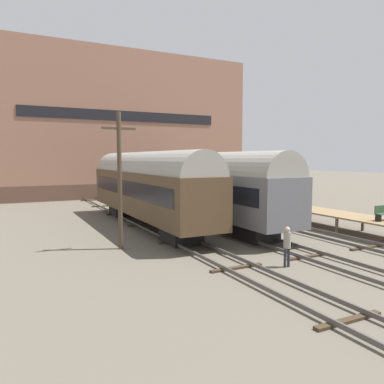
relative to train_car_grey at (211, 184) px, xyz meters
name	(u,v)px	position (x,y,z in m)	size (l,w,h in m)	color
ground_plane	(270,245)	(0.00, -6.78, -3.00)	(200.00, 200.00, 0.00)	#60594C
track_left	(204,251)	(-4.24, -6.78, -2.85)	(2.60, 60.00, 0.26)	#4C4742
track_middle	(270,242)	(0.00, -6.78, -2.85)	(2.60, 60.00, 0.26)	#4C4742
track_right	(325,235)	(4.24, -6.78, -2.85)	(2.60, 60.00, 0.26)	#4C4742
train_car_grey	(211,184)	(0.00, 0.00, 0.00)	(3.04, 16.73, 5.28)	black
train_car_green	(213,179)	(4.24, 7.12, -0.09)	(3.09, 17.41, 5.14)	black
train_car_brown	(146,184)	(-4.24, 1.89, 0.03)	(3.02, 18.06, 5.32)	black
station_platform	(350,217)	(6.93, -6.30, -1.94)	(2.73, 13.53, 1.14)	#8C704C
bench	(384,212)	(7.03, -8.64, -1.37)	(1.40, 0.40, 0.91)	#2D4C33
person_worker	(287,243)	(-2.08, -10.56, -1.89)	(0.32, 0.32, 1.82)	#282833
utility_pole	(120,178)	(-7.76, -3.90, 0.81)	(1.80, 0.24, 7.29)	#473828
warehouse_building	(112,127)	(0.14, 27.42, 6.06)	(34.13, 12.30, 18.10)	brown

